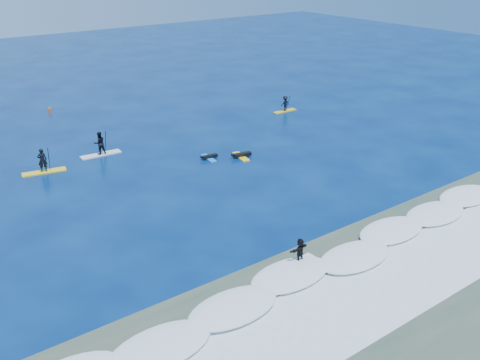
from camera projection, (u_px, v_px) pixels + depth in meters
ground at (230, 198)px, 36.38m from camera, size 160.00×160.00×0.00m
shallow_water at (396, 298)px, 26.06m from camera, size 90.00×13.00×0.01m
breaking_wave at (336, 262)px, 29.01m from camera, size 40.00×6.00×0.30m
whitewater at (380, 288)px, 26.80m from camera, size 34.00×5.00×0.02m
sup_paddler_left at (43, 164)px, 40.16m from camera, size 3.27×1.41×2.23m
sup_paddler_center at (100, 145)px, 43.45m from camera, size 3.33×1.00×2.31m
sup_paddler_right at (285, 105)px, 54.91m from camera, size 2.71×0.69×1.90m
prone_paddler_near at (241, 155)px, 43.29m from camera, size 1.76×2.28×0.46m
prone_paddler_far at (209, 157)px, 42.97m from camera, size 1.52×1.95×0.40m
wave_surfer at (300, 252)px, 28.45m from camera, size 2.05×0.72×1.45m
marker_buoy at (50, 110)px, 54.62m from camera, size 0.30×0.30×0.72m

